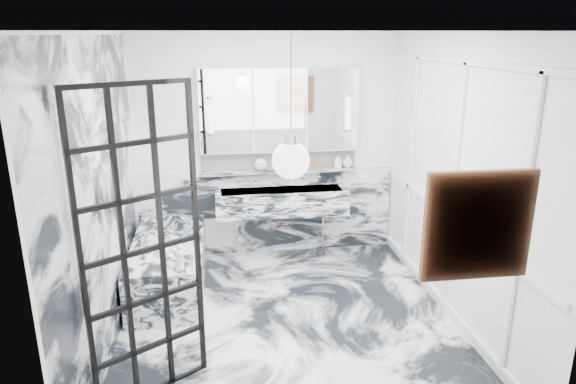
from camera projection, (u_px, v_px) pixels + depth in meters
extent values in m
plane|color=silver|center=(287.00, 323.00, 4.98)|extent=(3.60, 3.60, 0.00)
plane|color=white|center=(287.00, 19.00, 4.15)|extent=(3.60, 3.60, 0.00)
plane|color=white|center=(267.00, 144.00, 6.27)|extent=(3.60, 0.00, 3.60)
plane|color=white|center=(332.00, 274.00, 2.86)|extent=(3.60, 0.00, 3.60)
plane|color=white|center=(101.00, 192.00, 4.35)|extent=(0.00, 3.60, 3.60)
plane|color=white|center=(457.00, 178.00, 4.78)|extent=(0.00, 3.60, 3.60)
cube|color=silver|center=(268.00, 212.00, 6.50)|extent=(3.18, 0.05, 1.05)
cube|color=silver|center=(103.00, 199.00, 4.37)|extent=(0.02, 3.56, 2.68)
cube|color=white|center=(454.00, 188.00, 4.81)|extent=(0.03, 3.40, 2.30)
imported|color=#8C5919|center=(306.00, 161.00, 6.31)|extent=(0.09, 0.09, 0.19)
imported|color=#4C4C51|center=(338.00, 161.00, 6.37)|extent=(0.09, 0.09, 0.18)
imported|color=silver|center=(347.00, 161.00, 6.39)|extent=(0.13, 0.13, 0.16)
sphere|color=white|center=(261.00, 164.00, 6.24)|extent=(0.16, 0.16, 0.16)
cylinder|color=#8C5919|center=(316.00, 165.00, 6.34)|extent=(0.04, 0.04, 0.10)
cylinder|color=silver|center=(180.00, 264.00, 4.84)|extent=(0.08, 0.08, 0.12)
cube|color=#C04213|center=(478.00, 226.00, 2.95)|extent=(0.56, 0.05, 0.56)
sphere|color=white|center=(291.00, 160.00, 3.33)|extent=(0.25, 0.25, 0.25)
cube|color=silver|center=(282.00, 201.00, 6.26)|extent=(1.60, 0.45, 0.30)
cube|color=silver|center=(280.00, 171.00, 6.31)|extent=(1.90, 0.14, 0.04)
cube|color=white|center=(279.00, 159.00, 6.33)|extent=(1.90, 0.03, 0.23)
cube|color=white|center=(279.00, 110.00, 6.09)|extent=(1.90, 0.16, 1.00)
cylinder|color=white|center=(210.00, 116.00, 5.91)|extent=(0.07, 0.07, 0.40)
cylinder|color=white|center=(348.00, 113.00, 6.13)|extent=(0.07, 0.07, 0.40)
cube|color=silver|center=(169.00, 265.00, 5.59)|extent=(0.75, 1.65, 0.55)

